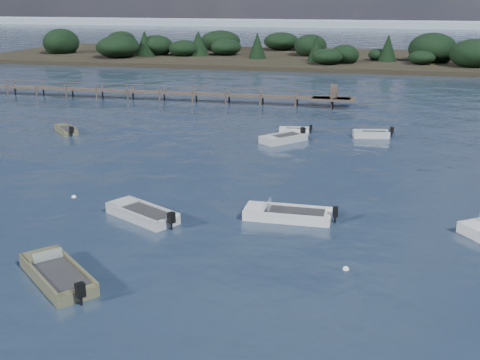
% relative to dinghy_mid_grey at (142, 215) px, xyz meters
% --- Properties ---
extents(ground, '(400.00, 400.00, 0.00)m').
position_rel_dinghy_mid_grey_xyz_m(ground, '(4.13, 51.72, -0.18)').
color(ground, '#162234').
rests_on(ground, ground).
extents(dinghy_mid_grey, '(5.09, 3.97, 1.32)m').
position_rel_dinghy_mid_grey_xyz_m(dinghy_mid_grey, '(0.00, 0.00, 0.00)').
color(dinghy_mid_grey, '#A5AAAC').
rests_on(dinghy_mid_grey, ground).
extents(tender_far_grey, '(3.36, 3.39, 1.22)m').
position_rel_dinghy_mid_grey_xyz_m(tender_far_grey, '(-15.95, 20.10, -0.01)').
color(tender_far_grey, '#6D6B48').
rests_on(tender_far_grey, ground).
extents(tender_far_grey_b, '(3.78, 1.86, 1.27)m').
position_rel_dinghy_mid_grey_xyz_m(tender_far_grey_b, '(12.87, 24.84, -0.00)').
color(tender_far_grey_b, '#A5AAAC').
rests_on(tender_far_grey_b, ground).
extents(dinghy_mid_white_a, '(5.53, 1.93, 1.30)m').
position_rel_dinghy_mid_grey_xyz_m(dinghy_mid_white_a, '(8.49, 1.90, -0.01)').
color(dinghy_mid_white_a, silver).
rests_on(dinghy_mid_white_a, ground).
extents(dinghy_near_olive, '(5.26, 4.92, 1.39)m').
position_rel_dinghy_mid_grey_xyz_m(dinghy_near_olive, '(-0.78, -8.58, 0.00)').
color(dinghy_near_olive, '#6D6B48').
rests_on(dinghy_near_olive, ground).
extents(dinghy_extra_a, '(4.19, 4.46, 1.32)m').
position_rel_dinghy_mid_grey_xyz_m(dinghy_extra_a, '(5.13, 21.18, -0.00)').
color(dinghy_extra_a, '#A5AAAC').
rests_on(dinghy_extra_a, ground).
extents(tender_far_white, '(3.21, 1.43, 1.08)m').
position_rel_dinghy_mid_grey_xyz_m(tender_far_white, '(5.59, 24.92, -0.03)').
color(tender_far_white, silver).
rests_on(tender_far_white, ground).
extents(buoy_b, '(0.32, 0.32, 0.32)m').
position_rel_dinghy_mid_grey_xyz_m(buoy_b, '(12.35, -4.33, -0.18)').
color(buoy_b, white).
rests_on(buoy_b, ground).
extents(buoy_c, '(0.32, 0.32, 0.32)m').
position_rel_dinghy_mid_grey_xyz_m(buoy_c, '(-5.87, 2.61, -0.18)').
color(buoy_c, white).
rests_on(buoy_c, ground).
extents(buoy_e, '(0.32, 0.32, 0.32)m').
position_rel_dinghy_mid_grey_xyz_m(buoy_e, '(5.93, 22.12, -0.18)').
color(buoy_e, white).
rests_on(buoy_e, ground).
extents(jetty, '(64.50, 3.20, 3.40)m').
position_rel_dinghy_mid_grey_xyz_m(jetty, '(-17.62, 39.72, 0.80)').
color(jetty, '#483D35').
rests_on(jetty, ground).
extents(far_headland, '(190.00, 40.00, 5.80)m').
position_rel_dinghy_mid_grey_xyz_m(far_headland, '(29.13, 91.72, 1.78)').
color(far_headland, black).
rests_on(far_headland, ground).
extents(distant_haze, '(280.00, 20.00, 2.40)m').
position_rel_dinghy_mid_grey_xyz_m(distant_haze, '(-85.87, 221.72, -0.18)').
color(distant_haze, '#8B9CAC').
rests_on(distant_haze, ground).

